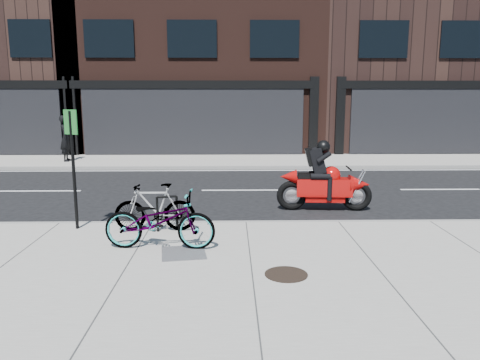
{
  "coord_description": "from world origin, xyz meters",
  "views": [
    {
      "loc": [
        -0.32,
        -11.71,
        2.85
      ],
      "look_at": [
        -0.11,
        -1.16,
        0.9
      ],
      "focal_mm": 35.0,
      "sensor_mm": 36.0,
      "label": 1
    }
  ],
  "objects_px": {
    "bicycle_rear": "(155,207)",
    "manhole_cover": "(286,274)",
    "bike_rack": "(167,210)",
    "sign_post": "(73,159)",
    "bicycle_front": "(160,220)",
    "motorcycle": "(329,182)",
    "pedestrian": "(66,138)",
    "utility_grate": "(184,253)"
  },
  "relations": [
    {
      "from": "bicycle_rear",
      "to": "utility_grate",
      "type": "xyz_separation_m",
      "value": [
        0.7,
        -1.36,
        -0.48
      ]
    },
    {
      "from": "bicycle_front",
      "to": "bicycle_rear",
      "type": "distance_m",
      "value": 1.12
    },
    {
      "from": "bicycle_front",
      "to": "bicycle_rear",
      "type": "bearing_deg",
      "value": 17.69
    },
    {
      "from": "bicycle_rear",
      "to": "motorcycle",
      "type": "bearing_deg",
      "value": 118.6
    },
    {
      "from": "bicycle_front",
      "to": "utility_grate",
      "type": "distance_m",
      "value": 0.73
    },
    {
      "from": "sign_post",
      "to": "bicycle_rear",
      "type": "bearing_deg",
      "value": 17.96
    },
    {
      "from": "motorcycle",
      "to": "bicycle_front",
      "type": "bearing_deg",
      "value": -134.73
    },
    {
      "from": "motorcycle",
      "to": "utility_grate",
      "type": "distance_m",
      "value": 4.8
    },
    {
      "from": "pedestrian",
      "to": "sign_post",
      "type": "xyz_separation_m",
      "value": [
        3.56,
        -9.83,
        0.51
      ]
    },
    {
      "from": "bike_rack",
      "to": "motorcycle",
      "type": "height_order",
      "value": "motorcycle"
    },
    {
      "from": "bike_rack",
      "to": "sign_post",
      "type": "height_order",
      "value": "sign_post"
    },
    {
      "from": "manhole_cover",
      "to": "sign_post",
      "type": "height_order",
      "value": "sign_post"
    },
    {
      "from": "utility_grate",
      "to": "sign_post",
      "type": "xyz_separation_m",
      "value": [
        -2.33,
        1.56,
        1.44
      ]
    },
    {
      "from": "bicycle_rear",
      "to": "manhole_cover",
      "type": "distance_m",
      "value": 3.39
    },
    {
      "from": "manhole_cover",
      "to": "bicycle_front",
      "type": "bearing_deg",
      "value": 148.6
    },
    {
      "from": "bicycle_front",
      "to": "pedestrian",
      "type": "xyz_separation_m",
      "value": [
        -5.46,
        11.12,
        0.41
      ]
    },
    {
      "from": "manhole_cover",
      "to": "utility_grate",
      "type": "height_order",
      "value": "same"
    },
    {
      "from": "bicycle_rear",
      "to": "utility_grate",
      "type": "distance_m",
      "value": 1.61
    },
    {
      "from": "utility_grate",
      "to": "motorcycle",
      "type": "bearing_deg",
      "value": 47.37
    },
    {
      "from": "motorcycle",
      "to": "pedestrian",
      "type": "xyz_separation_m",
      "value": [
        -9.12,
        7.89,
        0.35
      ]
    },
    {
      "from": "motorcycle",
      "to": "utility_grate",
      "type": "bearing_deg",
      "value": -128.77
    },
    {
      "from": "manhole_cover",
      "to": "bike_rack",
      "type": "bearing_deg",
      "value": 131.8
    },
    {
      "from": "bike_rack",
      "to": "pedestrian",
      "type": "height_order",
      "value": "pedestrian"
    },
    {
      "from": "bicycle_front",
      "to": "sign_post",
      "type": "relative_size",
      "value": 0.82
    },
    {
      "from": "bike_rack",
      "to": "bicycle_rear",
      "type": "xyz_separation_m",
      "value": [
        -0.24,
        -0.0,
        0.06
      ]
    },
    {
      "from": "bicycle_front",
      "to": "bicycle_rear",
      "type": "height_order",
      "value": "bicycle_front"
    },
    {
      "from": "pedestrian",
      "to": "bicycle_rear",
      "type": "bearing_deg",
      "value": -159.39
    },
    {
      "from": "motorcycle",
      "to": "pedestrian",
      "type": "bearing_deg",
      "value": 143.03
    },
    {
      "from": "bicycle_front",
      "to": "motorcycle",
      "type": "xyz_separation_m",
      "value": [
        3.67,
        3.24,
        0.06
      ]
    },
    {
      "from": "manhole_cover",
      "to": "sign_post",
      "type": "xyz_separation_m",
      "value": [
        -4.0,
        2.57,
        1.44
      ]
    },
    {
      "from": "bike_rack",
      "to": "manhole_cover",
      "type": "bearing_deg",
      "value": -48.2
    },
    {
      "from": "bicycle_front",
      "to": "bike_rack",
      "type": "bearing_deg",
      "value": 5.07
    },
    {
      "from": "bike_rack",
      "to": "bicycle_front",
      "type": "xyz_separation_m",
      "value": [
        0.02,
        -1.09,
        0.09
      ]
    },
    {
      "from": "bicycle_rear",
      "to": "bicycle_front",
      "type": "bearing_deg",
      "value": 13.52
    },
    {
      "from": "pedestrian",
      "to": "sign_post",
      "type": "bearing_deg",
      "value": -166.84
    },
    {
      "from": "motorcycle",
      "to": "manhole_cover",
      "type": "relative_size",
      "value": 3.57
    },
    {
      "from": "bicycle_front",
      "to": "sign_post",
      "type": "bearing_deg",
      "value": 59.89
    },
    {
      "from": "bicycle_rear",
      "to": "manhole_cover",
      "type": "height_order",
      "value": "bicycle_rear"
    },
    {
      "from": "bicycle_front",
      "to": "motorcycle",
      "type": "height_order",
      "value": "motorcycle"
    },
    {
      "from": "bicycle_rear",
      "to": "manhole_cover",
      "type": "relative_size",
      "value": 2.46
    },
    {
      "from": "bicycle_front",
      "to": "sign_post",
      "type": "distance_m",
      "value": 2.47
    },
    {
      "from": "sign_post",
      "to": "utility_grate",
      "type": "bearing_deg",
      "value": -8.88
    }
  ]
}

